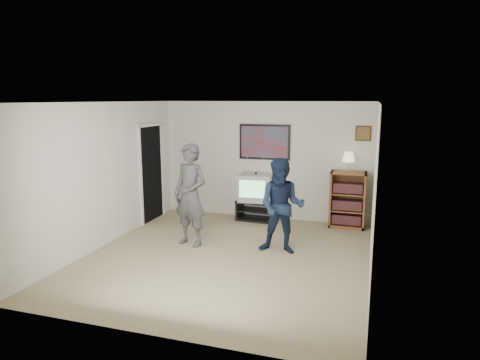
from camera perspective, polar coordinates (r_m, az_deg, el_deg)
The scene contains 13 objects.
room_shell at distance 7.12m, azimuth -0.94°, elevation 0.25°, with size 4.51×5.00×2.51m.
media_stand at distance 9.13m, azimuth 2.30°, elevation -4.06°, with size 0.88×0.52×0.42m.
crt_television at distance 9.03m, azimuth 2.11°, elevation -0.98°, with size 0.68×0.57×0.57m, color #AAAAA5, non-canonical shape.
bookshelf at distance 8.81m, azimuth 14.15°, elevation -2.56°, with size 0.69×0.39×1.13m, color brown, non-canonical shape.
table_lamp at distance 8.69m, azimuth 14.28°, elevation 2.36°, with size 0.25×0.25×0.39m, color #FAF4BD, non-canonical shape.
person_tall at distance 7.50m, azimuth -6.63°, elevation -2.01°, with size 0.66×0.43×1.80m, color #3E3E41.
person_short at distance 7.13m, azimuth 5.58°, elevation -3.50°, with size 0.78×0.61×1.60m, color #142139.
controller_left at distance 7.59m, azimuth -6.18°, elevation 0.96°, with size 0.03×0.12×0.03m, color white.
controller_right at distance 7.25m, azimuth 5.55°, elevation -0.56°, with size 0.03×0.11×0.03m, color white.
poster at distance 9.09m, azimuth 3.29°, elevation 5.08°, with size 1.10×0.03×0.75m, color black.
air_vent at distance 9.22m, azimuth -0.03°, elevation 7.05°, with size 0.28×0.02×0.14m, color white.
small_picture at distance 8.81m, azimuth 16.10°, elevation 5.99°, with size 0.30×0.03×0.30m, color #3C2513.
doorway at distance 9.19m, azimuth -11.78°, elevation 0.84°, with size 0.03×0.85×2.00m, color black.
Camera 1 is at (2.20, -6.30, 2.55)m, focal length 32.00 mm.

